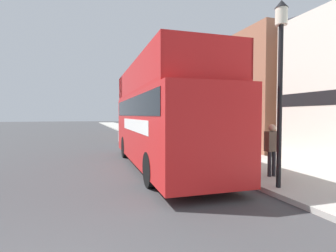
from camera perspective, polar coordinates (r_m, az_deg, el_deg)
The scene contains 8 objects.
ground_plane at distance 23.62m, azimuth -20.65°, elevation -3.00°, with size 144.00×144.00×0.00m, color #3D3D3F.
sidewalk at distance 21.69m, azimuth -0.26°, elevation -3.13°, with size 3.92×108.00×0.14m.
brick_terrace_rear at distance 26.34m, azimuth 8.07°, elevation 7.72°, with size 6.00×25.29×9.23m.
tour_bus at distance 10.85m, azimuth -1.50°, elevation 1.10°, with size 2.80×9.72×4.15m.
parked_car_ahead_of_bus at distance 18.16m, azimuth -6.89°, elevation -2.40°, with size 1.94×4.38×1.37m.
pedestrian_second at distance 9.25m, azimuth 21.69°, elevation -3.88°, with size 0.45×0.25×1.71m.
lamp_post_nearest at distance 8.00m, azimuth 23.29°, elevation 12.95°, with size 0.35×0.35×5.14m.
lamp_post_second at distance 16.13m, azimuth 0.66°, elevation 6.40°, with size 0.35×0.35×4.54m.
Camera 1 is at (0.91, -2.50, 2.15)m, focal length 28.00 mm.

